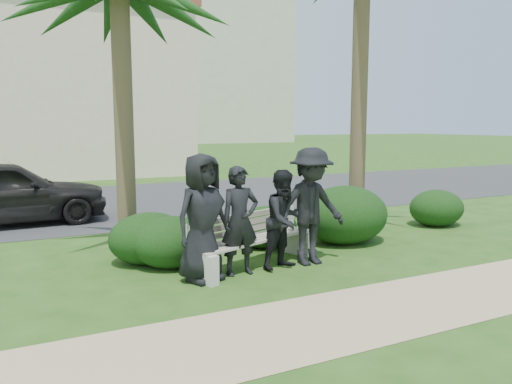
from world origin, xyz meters
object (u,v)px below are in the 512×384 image
man_b (240,221)px  park_bench (254,244)px  car_a (5,192)px  man_c (285,219)px  man_a (202,218)px  man_d (311,207)px

man_b → park_bench: bearing=36.2°
man_b → car_a: size_ratio=0.38×
man_c → park_bench: bearing=126.7°
man_c → car_a: bearing=107.7°
man_a → park_bench: bearing=-2.3°
man_a → man_d: 1.82m
man_b → car_a: (-3.09, 5.59, -0.08)m
park_bench → man_a: 1.15m
man_d → car_a: man_d is taller
man_b → man_c: 0.75m
man_b → man_a: bearing=-177.4°
park_bench → man_c: size_ratio=1.61×
man_b → man_c: (0.75, -0.01, -0.04)m
park_bench → car_a: bearing=103.3°
park_bench → man_c: 0.62m
man_d → man_a: bearing=178.5°
park_bench → car_a: car_a is taller
park_bench → man_a: size_ratio=1.35×
park_bench → man_a: bearing=177.5°
car_a → man_a: bearing=-158.2°
man_a → car_a: bearing=94.5°
man_c → man_d: 0.50m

